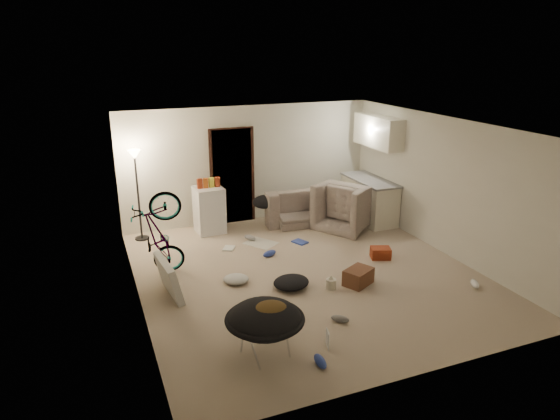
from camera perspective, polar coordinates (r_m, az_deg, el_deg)
name	(u,v)px	position (r m, az deg, el deg)	size (l,w,h in m)	color
floor	(306,274)	(8.58, 3.02, -7.26)	(5.50, 6.00, 0.02)	#BEAA92
ceiling	(309,126)	(7.83, 3.34, 9.60)	(5.50, 6.00, 0.02)	white
wall_back	(249,164)	(10.82, -3.56, 5.28)	(5.50, 0.02, 2.50)	silver
wall_front	(423,281)	(5.73, 16.04, -7.78)	(5.50, 0.02, 2.50)	silver
wall_left	(132,225)	(7.44, -16.51, -1.65)	(0.02, 6.00, 2.50)	silver
wall_right	(445,186)	(9.57, 18.36, 2.61)	(0.02, 6.00, 2.50)	silver
doorway	(232,176)	(10.72, -5.50, 3.84)	(0.85, 0.10, 2.04)	black
door_trim	(232,177)	(10.70, -5.46, 3.80)	(0.97, 0.04, 2.10)	black
floor_lamp	(136,176)	(9.99, -16.10, 3.80)	(0.28, 0.28, 1.81)	black
kitchen_counter	(369,200)	(11.15, 10.13, 1.11)	(0.60, 1.50, 0.88)	white
counter_top	(370,180)	(11.03, 10.27, 3.39)	(0.64, 1.54, 0.04)	gray
kitchen_uppers	(378,131)	(10.88, 11.17, 8.80)	(0.38, 1.40, 0.65)	white
sofa	(306,208)	(10.98, 2.98, 0.22)	(1.92, 0.75, 0.56)	#3A423A
armchair	(349,210)	(10.71, 7.90, 0.01)	(1.09, 0.95, 0.71)	#3A423A
bicycle	(160,253)	(8.58, -13.54, -4.80)	(0.53, 1.52, 0.80)	black
book_asset	(329,350)	(6.61, 5.58, -15.69)	(0.18, 0.24, 0.02)	maroon
mini_fridge	(209,210)	(10.33, -8.09, 0.02)	(0.56, 0.56, 0.95)	white
snack_box_0	(200,186)	(10.15, -9.15, 2.72)	(0.10, 0.07, 0.30)	maroon
snack_box_1	(206,185)	(10.17, -8.49, 2.80)	(0.10, 0.07, 0.30)	#BD5517
snack_box_2	(211,185)	(10.20, -7.84, 2.87)	(0.10, 0.07, 0.30)	yellow
snack_box_3	(217,184)	(10.23, -7.18, 2.94)	(0.10, 0.07, 0.30)	maroon
saucer_chair	(265,325)	(6.31, -1.74, -13.04)	(0.99, 0.99, 0.70)	silver
hoodie	(269,311)	(6.19, -1.21, -11.49)	(0.48, 0.40, 0.22)	brown
sofa_drape	(265,202)	(10.55, -1.69, 0.96)	(0.56, 0.46, 0.28)	black
tv_box	(169,278)	(7.92, -12.62, -7.54)	(0.11, 0.90, 0.60)	silver
drink_case_a	(358,277)	(8.24, 8.94, -7.54)	(0.46, 0.33, 0.26)	brown
drink_case_b	(381,253)	(9.28, 11.42, -4.84)	(0.35, 0.26, 0.20)	maroon
juicer	(331,283)	(8.06, 5.85, -8.30)	(0.16, 0.16, 0.23)	beige
newspaper	(261,243)	(9.80, -2.21, -3.80)	(0.45, 0.59, 0.01)	beige
book_blue	(300,242)	(9.82, 2.29, -3.67)	(0.21, 0.28, 0.03)	#2D43A5
book_white	(229,248)	(9.57, -5.87, -4.37)	(0.20, 0.26, 0.02)	silver
shoe_0	(269,253)	(9.19, -1.21, -4.99)	(0.30, 0.12, 0.11)	#2D43A5
shoe_1	(250,238)	(9.94, -3.47, -3.17)	(0.28, 0.11, 0.10)	slate
shoe_2	(320,361)	(6.34, 4.62, -16.85)	(0.29, 0.12, 0.11)	#2D43A5
shoe_3	(340,319)	(7.20, 6.88, -12.25)	(0.26, 0.11, 0.10)	slate
shoe_4	(475,284)	(8.67, 21.37, -7.87)	(0.28, 0.11, 0.10)	white
clothes_lump_a	(291,282)	(8.04, 1.29, -8.27)	(0.59, 0.50, 0.19)	black
clothes_lump_b	(286,219)	(10.94, 0.66, -0.98)	(0.47, 0.40, 0.14)	black
clothes_lump_c	(236,279)	(8.25, -5.06, -7.87)	(0.42, 0.36, 0.13)	silver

